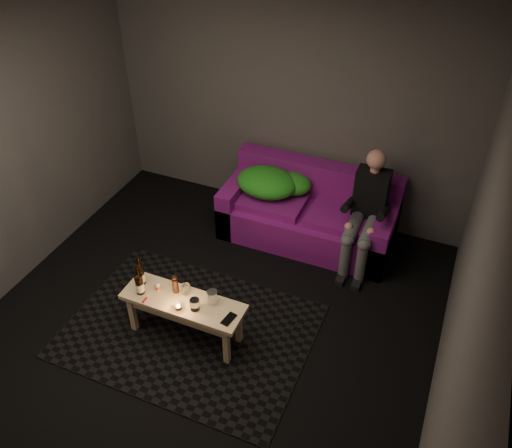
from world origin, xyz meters
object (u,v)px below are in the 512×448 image
Objects in this scene: beer_bottle_a at (140,274)px; steel_cup at (212,297)px; person at (366,209)px; sofa at (309,214)px; beer_bottle_b at (139,284)px; coffee_table at (184,307)px.

beer_bottle_a reaches higher than steel_cup.
person is 1.82m from steel_cup.
sofa is 2.08m from beer_bottle_b.
person is 2.26m from beer_bottle_a.
beer_bottle_b is at bearing -167.42° from steel_cup.
sofa is 14.65× the size of steel_cup.
coffee_table is at bearing -162.12° from steel_cup.
beer_bottle_b reaches higher than steel_cup.
coffee_table is 8.75× the size of steel_cup.
sofa is at bearing 166.58° from person.
steel_cup is at bearing 17.88° from coffee_table.
beer_bottle_b is 0.64m from steel_cup.
steel_cup is at bearing 2.80° from beer_bottle_a.
person is at bearing -13.42° from sofa.
steel_cup is at bearing -100.06° from sofa.
person reaches higher than sofa.
coffee_table is at bearing -125.54° from person.
sofa is 1.67× the size of coffee_table.
coffee_table is at bearing -6.00° from beer_bottle_a.
sofa is at bearing 60.49° from beer_bottle_a.
beer_bottle_a is at bearing -135.26° from person.
sofa is 6.18× the size of beer_bottle_b.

